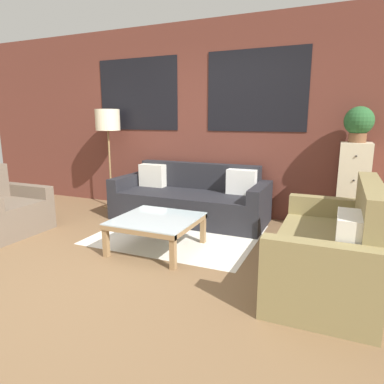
{
  "coord_description": "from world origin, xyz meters",
  "views": [
    {
      "loc": [
        2.07,
        -2.43,
        1.42
      ],
      "look_at": [
        0.46,
        1.31,
        0.55
      ],
      "focal_mm": 32.0,
      "sensor_mm": 36.0,
      "label": 1
    }
  ],
  "objects_px": {
    "couch_dark": "(190,200)",
    "coffee_table": "(157,223)",
    "floor_lamp": "(108,124)",
    "settee_vintage": "(330,251)",
    "drawer_cabinet": "(352,189)",
    "potted_plant": "(359,123)",
    "armchair_corner": "(3,211)"
  },
  "relations": [
    {
      "from": "floor_lamp",
      "to": "potted_plant",
      "type": "bearing_deg",
      "value": 1.29
    },
    {
      "from": "potted_plant",
      "to": "coffee_table",
      "type": "bearing_deg",
      "value": -143.63
    },
    {
      "from": "settee_vintage",
      "to": "potted_plant",
      "type": "distance_m",
      "value": 1.91
    },
    {
      "from": "couch_dark",
      "to": "armchair_corner",
      "type": "bearing_deg",
      "value": -142.17
    },
    {
      "from": "settee_vintage",
      "to": "floor_lamp",
      "type": "distance_m",
      "value": 3.85
    },
    {
      "from": "floor_lamp",
      "to": "drawer_cabinet",
      "type": "relative_size",
      "value": 1.37
    },
    {
      "from": "armchair_corner",
      "to": "coffee_table",
      "type": "bearing_deg",
      "value": 7.3
    },
    {
      "from": "coffee_table",
      "to": "potted_plant",
      "type": "xyz_separation_m",
      "value": [
        1.96,
        1.44,
        1.07
      ]
    },
    {
      "from": "couch_dark",
      "to": "floor_lamp",
      "type": "bearing_deg",
      "value": 175.13
    },
    {
      "from": "potted_plant",
      "to": "floor_lamp",
      "type": "bearing_deg",
      "value": -178.71
    },
    {
      "from": "armchair_corner",
      "to": "potted_plant",
      "type": "height_order",
      "value": "potted_plant"
    },
    {
      "from": "couch_dark",
      "to": "potted_plant",
      "type": "height_order",
      "value": "potted_plant"
    },
    {
      "from": "coffee_table",
      "to": "potted_plant",
      "type": "distance_m",
      "value": 2.66
    },
    {
      "from": "armchair_corner",
      "to": "coffee_table",
      "type": "distance_m",
      "value": 2.09
    },
    {
      "from": "settee_vintage",
      "to": "drawer_cabinet",
      "type": "height_order",
      "value": "drawer_cabinet"
    },
    {
      "from": "settee_vintage",
      "to": "armchair_corner",
      "type": "relative_size",
      "value": 1.83
    },
    {
      "from": "settee_vintage",
      "to": "floor_lamp",
      "type": "height_order",
      "value": "floor_lamp"
    },
    {
      "from": "armchair_corner",
      "to": "drawer_cabinet",
      "type": "xyz_separation_m",
      "value": [
        4.03,
        1.71,
        0.3
      ]
    },
    {
      "from": "couch_dark",
      "to": "coffee_table",
      "type": "height_order",
      "value": "couch_dark"
    },
    {
      "from": "coffee_table",
      "to": "drawer_cabinet",
      "type": "xyz_separation_m",
      "value": [
        1.96,
        1.44,
        0.26
      ]
    },
    {
      "from": "armchair_corner",
      "to": "floor_lamp",
      "type": "distance_m",
      "value": 2.0
    },
    {
      "from": "potted_plant",
      "to": "armchair_corner",
      "type": "bearing_deg",
      "value": -157.03
    },
    {
      "from": "coffee_table",
      "to": "floor_lamp",
      "type": "relative_size",
      "value": 0.55
    },
    {
      "from": "floor_lamp",
      "to": "armchair_corner",
      "type": "bearing_deg",
      "value": -105.78
    },
    {
      "from": "drawer_cabinet",
      "to": "potted_plant",
      "type": "relative_size",
      "value": 2.69
    },
    {
      "from": "couch_dark",
      "to": "armchair_corner",
      "type": "xyz_separation_m",
      "value": [
        -1.93,
        -1.5,
        0.0
      ]
    },
    {
      "from": "settee_vintage",
      "to": "armchair_corner",
      "type": "height_order",
      "value": "settee_vintage"
    },
    {
      "from": "couch_dark",
      "to": "drawer_cabinet",
      "type": "height_order",
      "value": "drawer_cabinet"
    },
    {
      "from": "couch_dark",
      "to": "coffee_table",
      "type": "xyz_separation_m",
      "value": [
        0.14,
        -1.24,
        0.03
      ]
    },
    {
      "from": "settee_vintage",
      "to": "potted_plant",
      "type": "height_order",
      "value": "potted_plant"
    },
    {
      "from": "potted_plant",
      "to": "settee_vintage",
      "type": "bearing_deg",
      "value": -96.66
    },
    {
      "from": "floor_lamp",
      "to": "drawer_cabinet",
      "type": "xyz_separation_m",
      "value": [
        3.57,
        0.08,
        -0.78
      ]
    }
  ]
}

